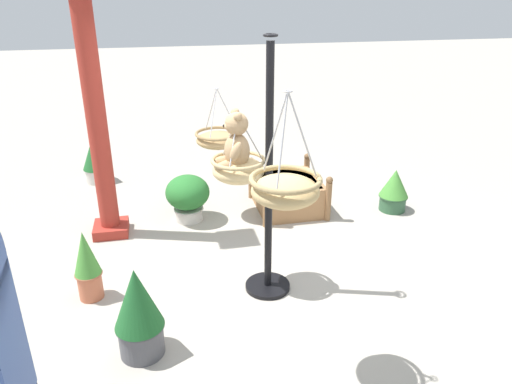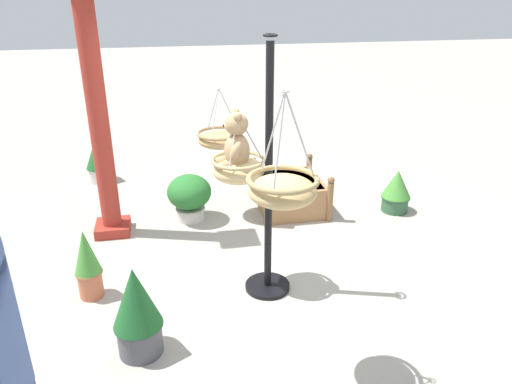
{
  "view_description": "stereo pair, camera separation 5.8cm",
  "coord_description": "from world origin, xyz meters",
  "px_view_note": "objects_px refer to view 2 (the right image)",
  "views": [
    {
      "loc": [
        -4.0,
        0.95,
        2.77
      ],
      "look_at": [
        0.0,
        0.11,
        0.98
      ],
      "focal_mm": 33.59,
      "sensor_mm": 36.0,
      "label": 1
    },
    {
      "loc": [
        -4.02,
        0.89,
        2.77
      ],
      "look_at": [
        0.0,
        0.11,
        0.98
      ],
      "focal_mm": 33.59,
      "sensor_mm": 36.0,
      "label": 2
    }
  ],
  "objects_px": {
    "teddy_bear": "(235,144)",
    "hanging_basket_right_low": "(220,139)",
    "display_pole_central": "(268,221)",
    "wooden_planter_box": "(290,193)",
    "potted_plant_fern_front": "(396,191)",
    "potted_plant_conical_shrub": "(99,158)",
    "hanging_basket_with_teddy": "(238,168)",
    "potted_plant_bushy_green": "(87,263)",
    "potted_plant_trailing_ivy": "(189,195)",
    "greenhouse_pillar_right": "(98,119)",
    "hanging_basket_left_high": "(283,189)",
    "potted_plant_small_succulent": "(137,311)",
    "display_sign_board": "(3,328)"
  },
  "relations": [
    {
      "from": "teddy_bear",
      "to": "hanging_basket_right_low",
      "type": "height_order",
      "value": "teddy_bear"
    },
    {
      "from": "display_pole_central",
      "to": "teddy_bear",
      "type": "xyz_separation_m",
      "value": [
        0.15,
        0.27,
        0.72
      ]
    },
    {
      "from": "wooden_planter_box",
      "to": "potted_plant_fern_front",
      "type": "height_order",
      "value": "wooden_planter_box"
    },
    {
      "from": "display_pole_central",
      "to": "potted_plant_conical_shrub",
      "type": "distance_m",
      "value": 3.76
    },
    {
      "from": "hanging_basket_with_teddy",
      "to": "potted_plant_bushy_green",
      "type": "bearing_deg",
      "value": 88.18
    },
    {
      "from": "wooden_planter_box",
      "to": "potted_plant_trailing_ivy",
      "type": "xyz_separation_m",
      "value": [
        -0.07,
        1.32,
        0.1
      ]
    },
    {
      "from": "greenhouse_pillar_right",
      "to": "hanging_basket_left_high",
      "type": "bearing_deg",
      "value": -150.81
    },
    {
      "from": "teddy_bear",
      "to": "potted_plant_fern_front",
      "type": "bearing_deg",
      "value": -61.6
    },
    {
      "from": "hanging_basket_with_teddy",
      "to": "display_pole_central",
      "type": "bearing_deg",
      "value": -120.96
    },
    {
      "from": "hanging_basket_left_high",
      "to": "potted_plant_small_succulent",
      "type": "xyz_separation_m",
      "value": [
        0.41,
        1.05,
        -1.13
      ]
    },
    {
      "from": "potted_plant_fern_front",
      "to": "display_sign_board",
      "type": "xyz_separation_m",
      "value": [
        -2.83,
        3.9,
        0.67
      ]
    },
    {
      "from": "hanging_basket_with_teddy",
      "to": "display_sign_board",
      "type": "bearing_deg",
      "value": 134.42
    },
    {
      "from": "hanging_basket_left_high",
      "to": "potted_plant_conical_shrub",
      "type": "xyz_separation_m",
      "value": [
        4.31,
        1.74,
        -1.17
      ]
    },
    {
      "from": "display_sign_board",
      "to": "potted_plant_small_succulent",
      "type": "bearing_deg",
      "value": -41.08
    },
    {
      "from": "hanging_basket_right_low",
      "to": "potted_plant_conical_shrub",
      "type": "xyz_separation_m",
      "value": [
        1.49,
        1.66,
        -0.66
      ]
    },
    {
      "from": "greenhouse_pillar_right",
      "to": "potted_plant_conical_shrub",
      "type": "relative_size",
      "value": 4.04
    },
    {
      "from": "greenhouse_pillar_right",
      "to": "wooden_planter_box",
      "type": "height_order",
      "value": "greenhouse_pillar_right"
    },
    {
      "from": "hanging_basket_right_low",
      "to": "teddy_bear",
      "type": "bearing_deg",
      "value": 178.24
    },
    {
      "from": "potted_plant_bushy_green",
      "to": "greenhouse_pillar_right",
      "type": "bearing_deg",
      "value": -4.47
    },
    {
      "from": "wooden_planter_box",
      "to": "potted_plant_small_succulent",
      "type": "xyz_separation_m",
      "value": [
        -2.4,
        1.88,
        0.17
      ]
    },
    {
      "from": "display_pole_central",
      "to": "hanging_basket_right_low",
      "type": "bearing_deg",
      "value": 7.42
    },
    {
      "from": "teddy_bear",
      "to": "display_sign_board",
      "type": "distance_m",
      "value": 2.31
    },
    {
      "from": "hanging_basket_left_high",
      "to": "potted_plant_trailing_ivy",
      "type": "xyz_separation_m",
      "value": [
        2.74,
        0.49,
        -1.2
      ]
    },
    {
      "from": "display_pole_central",
      "to": "hanging_basket_left_high",
      "type": "xyz_separation_m",
      "value": [
        -1.08,
        0.15,
        0.79
      ]
    },
    {
      "from": "hanging_basket_left_high",
      "to": "hanging_basket_with_teddy",
      "type": "bearing_deg",
      "value": 4.67
    },
    {
      "from": "teddy_bear",
      "to": "potted_plant_conical_shrub",
      "type": "distance_m",
      "value": 3.64
    },
    {
      "from": "potted_plant_small_succulent",
      "to": "hanging_basket_with_teddy",
      "type": "bearing_deg",
      "value": -49.21
    },
    {
      "from": "hanging_basket_with_teddy",
      "to": "wooden_planter_box",
      "type": "relative_size",
      "value": 0.64
    },
    {
      "from": "potted_plant_fern_front",
      "to": "display_sign_board",
      "type": "relative_size",
      "value": 0.35
    },
    {
      "from": "hanging_basket_right_low",
      "to": "potted_plant_fern_front",
      "type": "xyz_separation_m",
      "value": [
        -0.34,
        -2.25,
        -0.74
      ]
    },
    {
      "from": "hanging_basket_left_high",
      "to": "display_sign_board",
      "type": "distance_m",
      "value": 1.85
    },
    {
      "from": "potted_plant_small_succulent",
      "to": "potted_plant_conical_shrub",
      "type": "xyz_separation_m",
      "value": [
        3.9,
        0.68,
        -0.04
      ]
    },
    {
      "from": "wooden_planter_box",
      "to": "potted_plant_conical_shrub",
      "type": "bearing_deg",
      "value": 59.66
    },
    {
      "from": "wooden_planter_box",
      "to": "display_sign_board",
      "type": "height_order",
      "value": "display_sign_board"
    },
    {
      "from": "hanging_basket_left_high",
      "to": "wooden_planter_box",
      "type": "relative_size",
      "value": 0.77
    },
    {
      "from": "hanging_basket_left_high",
      "to": "display_sign_board",
      "type": "bearing_deg",
      "value": 101.73
    },
    {
      "from": "hanging_basket_left_high",
      "to": "greenhouse_pillar_right",
      "type": "xyz_separation_m",
      "value": [
        2.57,
        1.44,
        -0.14
      ]
    },
    {
      "from": "display_pole_central",
      "to": "hanging_basket_with_teddy",
      "type": "bearing_deg",
      "value": 59.04
    },
    {
      "from": "teddy_bear",
      "to": "potted_plant_bushy_green",
      "type": "xyz_separation_m",
      "value": [
        0.05,
        1.41,
        -1.1
      ]
    },
    {
      "from": "wooden_planter_box",
      "to": "potted_plant_trailing_ivy",
      "type": "relative_size",
      "value": 1.65
    },
    {
      "from": "potted_plant_small_succulent",
      "to": "wooden_planter_box",
      "type": "bearing_deg",
      "value": -38.03
    },
    {
      "from": "hanging_basket_with_teddy",
      "to": "display_sign_board",
      "type": "distance_m",
      "value": 2.29
    },
    {
      "from": "greenhouse_pillar_right",
      "to": "potted_plant_conical_shrub",
      "type": "xyz_separation_m",
      "value": [
        1.74,
        0.3,
        -1.04
      ]
    },
    {
      "from": "potted_plant_bushy_green",
      "to": "potted_plant_small_succulent",
      "type": "relative_size",
      "value": 0.89
    },
    {
      "from": "potted_plant_fern_front",
      "to": "potted_plant_conical_shrub",
      "type": "height_order",
      "value": "potted_plant_conical_shrub"
    },
    {
      "from": "potted_plant_small_succulent",
      "to": "potted_plant_trailing_ivy",
      "type": "distance_m",
      "value": 2.4
    },
    {
      "from": "hanging_basket_left_high",
      "to": "hanging_basket_right_low",
      "type": "distance_m",
      "value": 2.86
    },
    {
      "from": "greenhouse_pillar_right",
      "to": "display_sign_board",
      "type": "distance_m",
      "value": 2.98
    },
    {
      "from": "potted_plant_small_succulent",
      "to": "display_sign_board",
      "type": "distance_m",
      "value": 1.16
    },
    {
      "from": "teddy_bear",
      "to": "greenhouse_pillar_right",
      "type": "bearing_deg",
      "value": 44.4
    }
  ]
}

